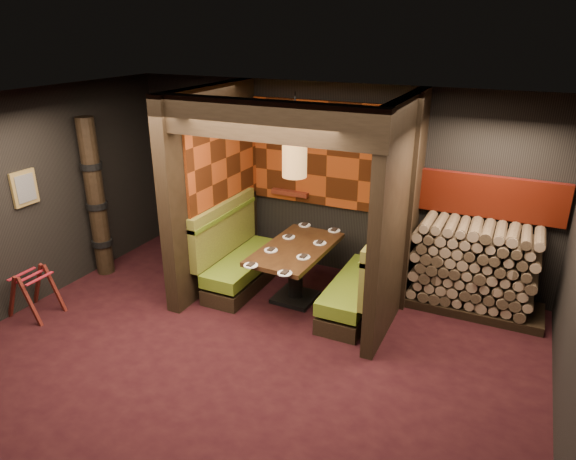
# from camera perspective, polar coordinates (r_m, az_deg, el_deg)

# --- Properties ---
(floor) EXTENTS (6.50, 5.50, 0.02)m
(floor) POSITION_cam_1_polar(r_m,az_deg,el_deg) (6.11, -5.38, -14.35)
(floor) COLOR black
(floor) RESTS_ON ground
(ceiling) EXTENTS (6.50, 5.50, 0.02)m
(ceiling) POSITION_cam_1_polar(r_m,az_deg,el_deg) (4.99, -6.56, 13.33)
(ceiling) COLOR black
(ceiling) RESTS_ON ground
(wall_back) EXTENTS (6.50, 0.02, 2.85)m
(wall_back) POSITION_cam_1_polar(r_m,az_deg,el_deg) (7.74, 4.64, 5.53)
(wall_back) COLOR black
(wall_back) RESTS_ON ground
(wall_left) EXTENTS (0.02, 5.50, 2.85)m
(wall_left) POSITION_cam_1_polar(r_m,az_deg,el_deg) (7.52, -27.77, 2.56)
(wall_left) COLOR black
(wall_left) RESTS_ON ground
(partition_left) EXTENTS (0.20, 2.20, 2.85)m
(partition_left) POSITION_cam_1_polar(r_m,az_deg,el_deg) (7.38, -8.37, 4.56)
(partition_left) COLOR black
(partition_left) RESTS_ON floor
(partition_right) EXTENTS (0.15, 2.10, 2.85)m
(partition_right) POSITION_cam_1_polar(r_m,az_deg,el_deg) (6.42, 12.12, 1.64)
(partition_right) COLOR black
(partition_right) RESTS_ON floor
(header_beam) EXTENTS (2.85, 0.18, 0.44)m
(header_beam) POSITION_cam_1_polar(r_m,az_deg,el_deg) (5.64, -2.90, 12.04)
(header_beam) COLOR black
(header_beam) RESTS_ON partition_left
(tapa_back_panel) EXTENTS (2.40, 0.06, 1.55)m
(tapa_back_panel) POSITION_cam_1_polar(r_m,az_deg,el_deg) (7.60, 4.42, 8.32)
(tapa_back_panel) COLOR #8E3611
(tapa_back_panel) RESTS_ON wall_back
(tapa_side_panel) EXTENTS (0.04, 1.85, 1.45)m
(tapa_side_panel) POSITION_cam_1_polar(r_m,az_deg,el_deg) (7.35, -7.01, 7.99)
(tapa_side_panel) COLOR #8E3611
(tapa_side_panel) RESTS_ON partition_left
(lacquer_shelf) EXTENTS (0.60, 0.12, 0.07)m
(lacquer_shelf) POSITION_cam_1_polar(r_m,az_deg,el_deg) (7.93, 0.24, 4.17)
(lacquer_shelf) COLOR #5D2014
(lacquer_shelf) RESTS_ON wall_back
(booth_bench_left) EXTENTS (0.68, 1.60, 1.14)m
(booth_bench_left) POSITION_cam_1_polar(r_m,az_deg,el_deg) (7.55, -5.48, -3.24)
(booth_bench_left) COLOR black
(booth_bench_left) RESTS_ON floor
(booth_bench_right) EXTENTS (0.68, 1.60, 1.14)m
(booth_bench_right) POSITION_cam_1_polar(r_m,az_deg,el_deg) (6.87, 8.35, -6.07)
(booth_bench_right) COLOR black
(booth_bench_right) RESTS_ON floor
(dining_table) EXTENTS (0.87, 1.54, 0.80)m
(dining_table) POSITION_cam_1_polar(r_m,az_deg,el_deg) (7.02, 0.85, -3.66)
(dining_table) COLOR black
(dining_table) RESTS_ON floor
(place_settings) EXTENTS (0.71, 1.75, 0.03)m
(place_settings) POSITION_cam_1_polar(r_m,az_deg,el_deg) (6.92, 0.86, -1.81)
(place_settings) COLOR white
(place_settings) RESTS_ON dining_table
(pendant_lamp) EXTENTS (0.31, 0.31, 1.05)m
(pendant_lamp) POSITION_cam_1_polar(r_m,az_deg,el_deg) (6.48, 0.74, 7.87)
(pendant_lamp) COLOR #9D6E39
(pendant_lamp) RESTS_ON ceiling
(framed_picture) EXTENTS (0.05, 0.36, 0.46)m
(framed_picture) POSITION_cam_1_polar(r_m,az_deg,el_deg) (7.49, -27.24, 4.16)
(framed_picture) COLOR olive
(framed_picture) RESTS_ON wall_left
(luggage_rack) EXTENTS (0.64, 0.45, 0.68)m
(luggage_rack) POSITION_cam_1_polar(r_m,az_deg,el_deg) (7.56, -26.43, -6.08)
(luggage_rack) COLOR #4D1510
(luggage_rack) RESTS_ON floor
(totem_column) EXTENTS (0.31, 0.31, 2.40)m
(totem_column) POSITION_cam_1_polar(r_m,az_deg,el_deg) (8.11, -20.56, 3.18)
(totem_column) COLOR black
(totem_column) RESTS_ON floor
(firewood_stack) EXTENTS (1.73, 0.70, 1.22)m
(firewood_stack) POSITION_cam_1_polar(r_m,az_deg,el_deg) (7.20, 20.49, -4.05)
(firewood_stack) COLOR black
(firewood_stack) RESTS_ON floor
(mosaic_header) EXTENTS (1.83, 0.10, 0.56)m
(mosaic_header) POSITION_cam_1_polar(r_m,az_deg,el_deg) (7.20, 21.70, 3.42)
(mosaic_header) COLOR maroon
(mosaic_header) RESTS_ON wall_back
(bay_front_post) EXTENTS (0.08, 0.08, 2.85)m
(bay_front_post) POSITION_cam_1_polar(r_m,az_deg,el_deg) (6.64, 13.41, 2.21)
(bay_front_post) COLOR black
(bay_front_post) RESTS_ON floor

